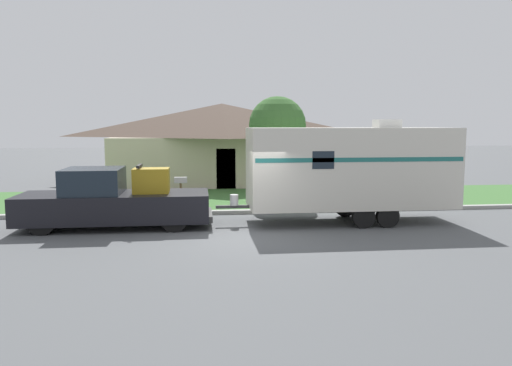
{
  "coord_description": "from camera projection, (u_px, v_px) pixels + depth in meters",
  "views": [
    {
      "loc": [
        -1.48,
        -14.72,
        3.34
      ],
      "look_at": [
        0.46,
        1.68,
        1.4
      ],
      "focal_mm": 35.0,
      "sensor_mm": 36.0,
      "label": 1
    }
  ],
  "objects": [
    {
      "name": "ground_plane",
      "position": [
        247.0,
        236.0,
        15.08
      ],
      "size": [
        120.0,
        120.0,
        0.0
      ],
      "primitive_type": "plane",
      "color": "#515456"
    },
    {
      "name": "curb_strip",
      "position": [
        237.0,
        212.0,
        18.78
      ],
      "size": [
        80.0,
        0.3,
        0.14
      ],
      "color": "#999993",
      "rests_on": "ground_plane"
    },
    {
      "name": "lawn_strip",
      "position": [
        231.0,
        199.0,
        22.38
      ],
      "size": [
        80.0,
        7.0,
        0.03
      ],
      "color": "#3D6B33",
      "rests_on": "ground_plane"
    },
    {
      "name": "house_across_street",
      "position": [
        222.0,
        141.0,
        29.59
      ],
      "size": [
        13.2,
        8.38,
        4.57
      ],
      "color": "beige",
      "rests_on": "ground_plane"
    },
    {
      "name": "pickup_truck",
      "position": [
        113.0,
        201.0,
        16.16
      ],
      "size": [
        6.15,
        2.09,
        2.05
      ],
      "color": "black",
      "rests_on": "ground_plane"
    },
    {
      "name": "travel_trailer",
      "position": [
        351.0,
        168.0,
        16.96
      ],
      "size": [
        8.06,
        2.34,
        3.51
      ],
      "color": "black",
      "rests_on": "ground_plane"
    },
    {
      "name": "mailbox",
      "position": [
        181.0,
        185.0,
        19.11
      ],
      "size": [
        0.48,
        0.2,
        1.34
      ],
      "color": "brown",
      "rests_on": "ground_plane"
    },
    {
      "name": "tree_in_yard",
      "position": [
        277.0,
        126.0,
        21.07
      ],
      "size": [
        2.42,
        2.42,
        4.53
      ],
      "color": "brown",
      "rests_on": "ground_plane"
    }
  ]
}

